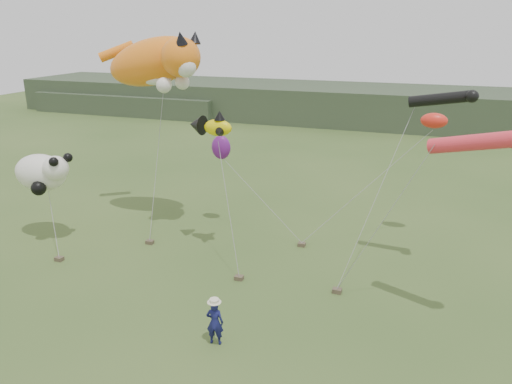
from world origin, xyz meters
TOP-DOWN VIEW (x-y plane):
  - ground at (0.00, 0.00)m, footprint 120.00×120.00m
  - headland at (-3.11, 44.69)m, footprint 90.00×13.00m
  - festival_attendant at (0.59, -0.67)m, footprint 0.68×0.50m
  - sandbag_anchors at (-2.05, 5.14)m, footprint 13.68×5.86m
  - cat_kite at (-6.90, 9.44)m, footprint 7.19×3.83m
  - fish_kite at (-2.84, 6.80)m, footprint 2.53×1.69m
  - tube_kites at (8.28, 5.53)m, footprint 4.16×5.76m
  - panda_kite at (-11.63, 5.10)m, footprint 3.40×2.20m
  - misc_kites at (0.95, 10.81)m, footprint 12.10×2.64m

SIDE VIEW (x-z plane):
  - ground at x=0.00m, z-range 0.00..0.00m
  - sandbag_anchors at x=-2.05m, z-range 0.00..0.19m
  - festival_attendant at x=0.59m, z-range 0.00..1.71m
  - headland at x=-3.11m, z-range -0.08..3.92m
  - panda_kite at x=-11.63m, z-range 2.57..4.68m
  - misc_kites at x=0.95m, z-range 3.82..6.70m
  - fish_kite at x=-2.84m, z-range 5.67..6.95m
  - tube_kites at x=8.28m, z-range 6.40..8.38m
  - cat_kite at x=-6.90m, z-range 7.21..10.84m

